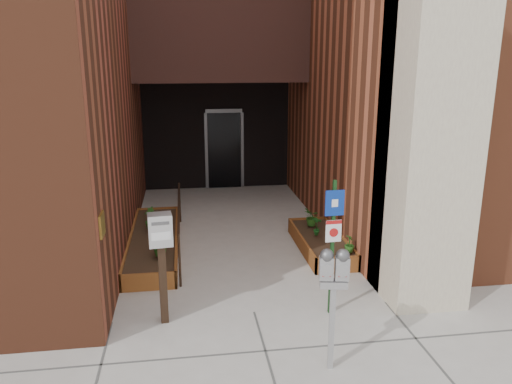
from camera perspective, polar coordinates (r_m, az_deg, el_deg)
name	(u,v)px	position (r m, az deg, el deg)	size (l,w,h in m)	color
ground	(254,312)	(7.41, -0.22, -13.57)	(80.00, 80.00, 0.00)	#9E9991
planter_left	(154,243)	(9.78, -11.59, -5.70)	(0.90, 3.60, 0.30)	brown
planter_right	(321,243)	(9.63, 7.41, -5.85)	(0.80, 2.20, 0.30)	brown
handrail	(179,212)	(9.51, -8.79, -2.25)	(0.04, 3.34, 0.90)	black
parking_meter	(334,277)	(5.77, 8.89, -9.60)	(0.35, 0.18, 1.51)	#9E9EA1
sign_post	(333,234)	(6.98, 8.80, -4.72)	(0.27, 0.07, 1.97)	#143714
payment_dropbox	(161,245)	(6.81, -10.80, -6.00)	(0.34, 0.27, 1.58)	black
shrub_left_a	(161,244)	(8.65, -10.85, -5.88)	(0.36, 0.36, 0.40)	#205819
shrub_left_b	(166,228)	(9.50, -10.22, -4.07)	(0.19, 0.19, 0.35)	#205E1A
shrub_left_c	(151,220)	(9.98, -11.97, -3.10)	(0.22, 0.22, 0.39)	#215B1A
shrub_left_d	(151,215)	(10.38, -11.95, -2.54)	(0.17, 0.17, 0.33)	#255D1A
shrub_right_a	(349,244)	(8.79, 10.64, -5.85)	(0.17, 0.17, 0.31)	#224F16
shrub_right_b	(317,226)	(9.51, 6.98, -3.86)	(0.19, 0.19, 0.37)	#1C621F
shrub_right_c	(312,217)	(10.01, 6.41, -2.87)	(0.33, 0.33, 0.36)	#265E1A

